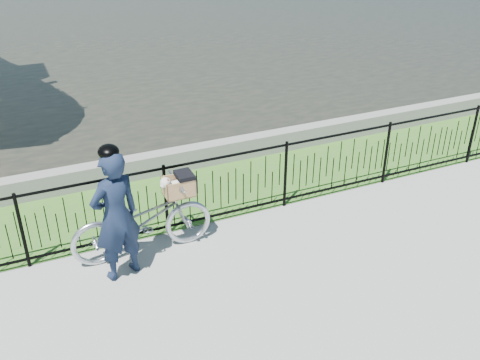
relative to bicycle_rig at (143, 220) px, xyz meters
name	(u,v)px	position (x,y,z in m)	size (l,w,h in m)	color
ground	(275,276)	(1.44, -1.27, -0.54)	(120.00, 120.00, 0.00)	gray
grass_strip	(206,191)	(1.44, 1.33, -0.53)	(60.00, 2.00, 0.01)	#396B22
quay_wall	(187,158)	(1.44, 2.33, -0.34)	(60.00, 0.30, 0.40)	slate
fence	(228,187)	(1.44, 0.33, 0.04)	(14.00, 0.06, 1.15)	black
bicycle_rig	(143,220)	(0.00, 0.00, 0.00)	(2.01, 0.70, 1.16)	silver
cyclist	(116,215)	(-0.42, -0.37, 0.39)	(0.76, 0.62, 1.89)	#131D34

